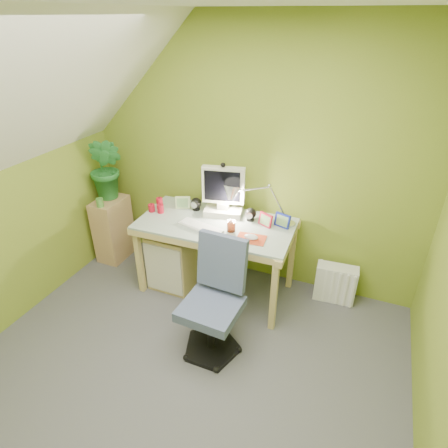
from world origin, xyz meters
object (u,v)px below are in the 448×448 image
at_px(desk_lamp, 272,195).
at_px(task_chair, 211,308).
at_px(monitor, 223,187).
at_px(radiator, 335,283).
at_px(potted_plant, 107,169).
at_px(desk, 216,257).
at_px(side_ledge, 113,229).

xyz_separation_m(desk_lamp, task_chair, (-0.18, -0.90, -0.57)).
xyz_separation_m(monitor, radiator, (1.08, 0.10, -0.83)).
bearing_deg(monitor, potted_plant, 169.01).
height_order(monitor, task_chair, monitor).
bearing_deg(potted_plant, task_chair, -29.69).
xyz_separation_m(monitor, potted_plant, (-1.24, -0.03, -0.00)).
bearing_deg(task_chair, desk, 113.43).
distance_m(monitor, radiator, 1.36).
bearing_deg(radiator, task_chair, -133.02).
relative_size(monitor, side_ledge, 0.80).
height_order(potted_plant, task_chair, potted_plant).
height_order(desk, potted_plant, potted_plant).
bearing_deg(radiator, potted_plant, 179.16).
xyz_separation_m(desk_lamp, radiator, (0.63, 0.10, -0.83)).
bearing_deg(monitor, radiator, -7.30).
relative_size(desk_lamp, task_chair, 0.63).
xyz_separation_m(side_ledge, potted_plant, (0.00, 0.05, 0.67)).
bearing_deg(task_chair, side_ledge, 154.44).
xyz_separation_m(monitor, desk_lamp, (0.45, 0.00, -0.00)).
distance_m(monitor, potted_plant, 1.25).
distance_m(desk_lamp, radiator, 1.04).
bearing_deg(task_chair, potted_plant, 153.00).
xyz_separation_m(potted_plant, task_chair, (1.52, -0.87, -0.57)).
height_order(desk_lamp, radiator, desk_lamp).
relative_size(desk, radiator, 3.77).
relative_size(desk_lamp, side_ledge, 0.80).
bearing_deg(radiator, desk_lamp, -175.12).
distance_m(side_ledge, radiator, 2.34).
xyz_separation_m(desk, radiator, (1.08, 0.28, -0.19)).
height_order(desk_lamp, side_ledge, desk_lamp).
distance_m(side_ledge, potted_plant, 0.67).
height_order(monitor, potted_plant, potted_plant).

